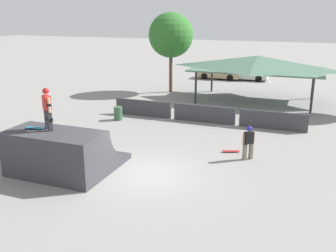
{
  "coord_description": "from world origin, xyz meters",
  "views": [
    {
      "loc": [
        5.97,
        -13.08,
        6.43
      ],
      "look_at": [
        -0.42,
        3.61,
        1.03
      ],
      "focal_mm": 40.0,
      "sensor_mm": 36.0,
      "label": 1
    }
  ],
  "objects_px": {
    "parked_car_tan": "(219,73)",
    "bystander_walking": "(249,140)",
    "tree_far_back": "(171,35)",
    "trash_bin": "(118,113)",
    "skater_on_deck": "(47,106)",
    "skateboard_on_ground": "(230,151)",
    "skateboard_on_deck": "(36,128)",
    "parked_car_white": "(247,74)"
  },
  "relations": [
    {
      "from": "skateboard_on_ground",
      "to": "parked_car_tan",
      "type": "xyz_separation_m",
      "value": [
        -5.52,
        20.4,
        0.54
      ]
    },
    {
      "from": "skateboard_on_ground",
      "to": "parked_car_tan",
      "type": "distance_m",
      "value": 21.14
    },
    {
      "from": "trash_bin",
      "to": "parked_car_white",
      "type": "height_order",
      "value": "parked_car_white"
    },
    {
      "from": "tree_far_back",
      "to": "skateboard_on_ground",
      "type": "bearing_deg",
      "value": -58.13
    },
    {
      "from": "skater_on_deck",
      "to": "bystander_walking",
      "type": "height_order",
      "value": "skater_on_deck"
    },
    {
      "from": "parked_car_tan",
      "to": "bystander_walking",
      "type": "bearing_deg",
      "value": -73.52
    },
    {
      "from": "parked_car_tan",
      "to": "parked_car_white",
      "type": "distance_m",
      "value": 2.84
    },
    {
      "from": "parked_car_tan",
      "to": "skater_on_deck",
      "type": "bearing_deg",
      "value": -92.77
    },
    {
      "from": "parked_car_white",
      "to": "trash_bin",
      "type": "bearing_deg",
      "value": -106.49
    },
    {
      "from": "bystander_walking",
      "to": "parked_car_tan",
      "type": "xyz_separation_m",
      "value": [
        -6.44,
        21.03,
        -0.34
      ]
    },
    {
      "from": "skater_on_deck",
      "to": "parked_car_tan",
      "type": "height_order",
      "value": "skater_on_deck"
    },
    {
      "from": "skater_on_deck",
      "to": "trash_bin",
      "type": "xyz_separation_m",
      "value": [
        -1.27,
        8.13,
        -2.44
      ]
    },
    {
      "from": "tree_far_back",
      "to": "trash_bin",
      "type": "xyz_separation_m",
      "value": [
        -0.01,
        -9.36,
        -4.28
      ]
    },
    {
      "from": "skateboard_on_ground",
      "to": "parked_car_white",
      "type": "distance_m",
      "value": 21.01
    },
    {
      "from": "skateboard_on_deck",
      "to": "trash_bin",
      "type": "bearing_deg",
      "value": 83.68
    },
    {
      "from": "skateboard_on_ground",
      "to": "tree_far_back",
      "type": "height_order",
      "value": "tree_far_back"
    },
    {
      "from": "skateboard_on_ground",
      "to": "skateboard_on_deck",
      "type": "bearing_deg",
      "value": 13.31
    },
    {
      "from": "skateboard_on_deck",
      "to": "skateboard_on_ground",
      "type": "height_order",
      "value": "skateboard_on_deck"
    },
    {
      "from": "trash_bin",
      "to": "skateboard_on_ground",
      "type": "bearing_deg",
      "value": -21.99
    },
    {
      "from": "trash_bin",
      "to": "parked_car_tan",
      "type": "relative_size",
      "value": 0.2
    },
    {
      "from": "skateboard_on_deck",
      "to": "trash_bin",
      "type": "distance_m",
      "value": 8.44
    },
    {
      "from": "skateboard_on_ground",
      "to": "tree_far_back",
      "type": "relative_size",
      "value": 0.13
    },
    {
      "from": "skater_on_deck",
      "to": "tree_far_back",
      "type": "distance_m",
      "value": 17.63
    },
    {
      "from": "skater_on_deck",
      "to": "skateboard_on_ground",
      "type": "height_order",
      "value": "skater_on_deck"
    },
    {
      "from": "skater_on_deck",
      "to": "skateboard_on_ground",
      "type": "distance_m",
      "value": 8.67
    },
    {
      "from": "bystander_walking",
      "to": "parked_car_white",
      "type": "xyz_separation_m",
      "value": [
        -3.64,
        21.45,
        -0.34
      ]
    },
    {
      "from": "skater_on_deck",
      "to": "skateboard_on_ground",
      "type": "relative_size",
      "value": 2.11
    },
    {
      "from": "skater_on_deck",
      "to": "tree_far_back",
      "type": "height_order",
      "value": "tree_far_back"
    },
    {
      "from": "skateboard_on_deck",
      "to": "tree_far_back",
      "type": "height_order",
      "value": "tree_far_back"
    },
    {
      "from": "skater_on_deck",
      "to": "skateboard_on_deck",
      "type": "xyz_separation_m",
      "value": [
        -0.57,
        -0.14,
        -0.94
      ]
    },
    {
      "from": "parked_car_tan",
      "to": "parked_car_white",
      "type": "height_order",
      "value": "same"
    },
    {
      "from": "skateboard_on_ground",
      "to": "tree_far_back",
      "type": "distance_m",
      "value": 15.43
    },
    {
      "from": "skater_on_deck",
      "to": "tree_far_back",
      "type": "relative_size",
      "value": 0.26
    },
    {
      "from": "skater_on_deck",
      "to": "trash_bin",
      "type": "distance_m",
      "value": 8.59
    },
    {
      "from": "bystander_walking",
      "to": "trash_bin",
      "type": "distance_m",
      "value": 9.48
    },
    {
      "from": "trash_bin",
      "to": "tree_far_back",
      "type": "bearing_deg",
      "value": 89.95
    },
    {
      "from": "skater_on_deck",
      "to": "bystander_walking",
      "type": "bearing_deg",
      "value": 63.95
    },
    {
      "from": "tree_far_back",
      "to": "parked_car_white",
      "type": "xyz_separation_m",
      "value": [
        5.05,
        8.33,
        -4.11
      ]
    },
    {
      "from": "trash_bin",
      "to": "bystander_walking",
      "type": "bearing_deg",
      "value": -23.42
    },
    {
      "from": "trash_bin",
      "to": "parked_car_tan",
      "type": "xyz_separation_m",
      "value": [
        2.25,
        17.26,
        0.18
      ]
    },
    {
      "from": "parked_car_white",
      "to": "skateboard_on_deck",
      "type": "bearing_deg",
      "value": -100.08
    },
    {
      "from": "trash_bin",
      "to": "parked_car_white",
      "type": "xyz_separation_m",
      "value": [
        5.05,
        17.69,
        0.18
      ]
    }
  ]
}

